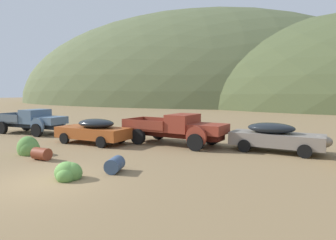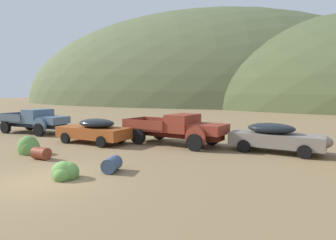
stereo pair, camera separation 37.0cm
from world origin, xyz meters
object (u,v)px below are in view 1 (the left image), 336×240
at_px(truck_rust_red, 182,129).
at_px(car_primer_gray, 279,137).
at_px(oil_drum_tipped, 42,154).
at_px(oil_drum_foreground, 115,165).
at_px(car_oxide_orange, 91,130).
at_px(truck_chalk_blue, 35,121).

bearing_deg(truck_rust_red, car_primer_gray, 9.71).
bearing_deg(car_primer_gray, oil_drum_tipped, -141.75).
xyz_separation_m(oil_drum_foreground, oil_drum_tipped, (-4.41, 0.32, -0.01)).
bearing_deg(oil_drum_tipped, truck_rust_red, 53.82).
distance_m(car_primer_gray, oil_drum_tipped, 12.12).
bearing_deg(oil_drum_tipped, oil_drum_foreground, -4.20).
xyz_separation_m(car_oxide_orange, oil_drum_foreground, (5.24, -4.95, -0.52)).
height_order(car_oxide_orange, truck_rust_red, truck_rust_red).
bearing_deg(truck_rust_red, car_oxide_orange, -155.62).
bearing_deg(car_oxide_orange, truck_rust_red, -159.55).
distance_m(truck_rust_red, oil_drum_tipped, 7.88).
xyz_separation_m(truck_chalk_blue, car_oxide_orange, (6.68, -1.54, -0.18)).
bearing_deg(truck_chalk_blue, car_oxide_orange, -12.86).
height_order(truck_chalk_blue, car_oxide_orange, truck_chalk_blue).
xyz_separation_m(car_oxide_orange, car_primer_gray, (10.98, 1.98, -0.00)).
xyz_separation_m(truck_chalk_blue, oil_drum_foreground, (11.92, -6.49, -0.69)).
distance_m(truck_chalk_blue, oil_drum_tipped, 9.74).
bearing_deg(truck_rust_red, truck_chalk_blue, -172.21).
bearing_deg(car_oxide_orange, oil_drum_tipped, 103.23).
distance_m(truck_chalk_blue, car_primer_gray, 17.67).
height_order(car_primer_gray, oil_drum_tipped, car_primer_gray).
distance_m(car_oxide_orange, oil_drum_tipped, 4.73).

